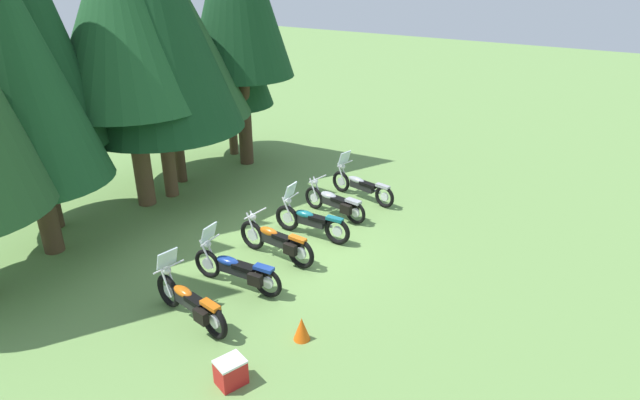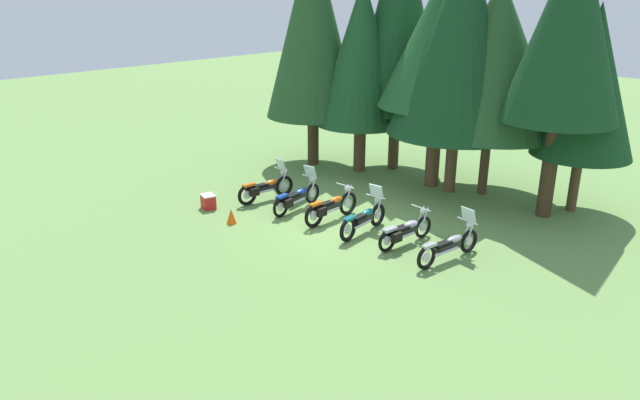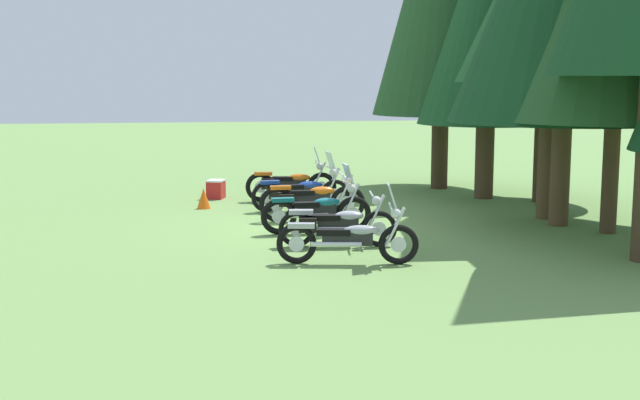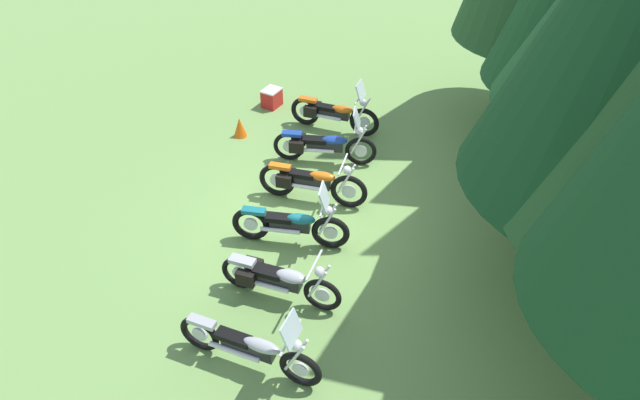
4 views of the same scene
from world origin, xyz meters
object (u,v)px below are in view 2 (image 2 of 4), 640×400
motorcycle_0 (265,188)px  motorcycle_4 (405,231)px  motorcycle_5 (450,245)px  pine_tree_3 (441,40)px  motorcycle_1 (296,197)px  pine_tree_7 (591,82)px  pine_tree_1 (362,53)px  pine_tree_4 (461,42)px  motorcycle_3 (364,219)px  picnic_cooler (208,201)px  traffic_cone (231,216)px  pine_tree_6 (569,26)px  pine_tree_5 (495,58)px  pine_tree_0 (313,25)px  motorcycle_2 (331,207)px  pine_tree_2 (400,14)px

motorcycle_0 → motorcycle_4: (5.62, 0.16, -0.03)m
motorcycle_5 → pine_tree_3: 7.95m
motorcycle_1 → pine_tree_7: 9.74m
pine_tree_1 → pine_tree_4: size_ratio=0.88×
motorcycle_0 → motorcycle_3: size_ratio=1.01×
motorcycle_3 → pine_tree_3: (-0.95, 5.21, 4.76)m
pine_tree_1 → pine_tree_7: 8.04m
pine_tree_4 → pine_tree_3: bearing=170.8°
pine_tree_4 → motorcycle_4: bearing=-73.3°
pine_tree_1 → picnic_cooler: bearing=-98.3°
pine_tree_7 → picnic_cooler: bearing=-138.4°
motorcycle_4 → pine_tree_4: (-1.49, 4.97, 4.77)m
motorcycle_3 → traffic_cone: (-3.49, -2.18, -0.22)m
pine_tree_1 → pine_tree_6: 7.56m
pine_tree_1 → motorcycle_0: bearing=-91.6°
motorcycle_5 → pine_tree_3: (-3.78, 5.12, 4.78)m
motorcycle_4 → pine_tree_5: size_ratio=0.30×
motorcycle_3 → pine_tree_1: 7.59m
motorcycle_5 → pine_tree_6: (0.52, 4.94, 5.40)m
motorcycle_3 → pine_tree_0: pine_tree_0 is taller
picnic_cooler → pine_tree_4: bearing=54.3°
motorcycle_0 → pine_tree_7: size_ratio=0.34×
motorcycle_3 → pine_tree_5: (0.86, 5.67, 4.26)m
motorcycle_2 → pine_tree_6: size_ratio=0.26×
pine_tree_0 → pine_tree_5: size_ratio=1.26×
pine_tree_0 → pine_tree_2: (2.78, 1.76, 0.43)m
motorcycle_0 → pine_tree_5: (5.10, 5.72, 4.26)m
traffic_cone → motorcycle_2: bearing=46.2°
pine_tree_4 → motorcycle_1: bearing=-118.0°
motorcycle_1 → motorcycle_2: (1.45, 0.05, 0.00)m
motorcycle_1 → pine_tree_4: size_ratio=0.28×
motorcycle_2 → motorcycle_3: bearing=-89.3°
motorcycle_4 → picnic_cooler: (-6.46, -1.94, -0.19)m
motorcycle_0 → traffic_cone: bearing=-152.0°
pine_tree_2 → picnic_cooler: bearing=-102.6°
motorcycle_2 → pine_tree_0: pine_tree_0 is taller
motorcycle_4 → pine_tree_1: size_ratio=0.29×
pine_tree_7 → traffic_cone: pine_tree_7 is taller
pine_tree_2 → pine_tree_4: (3.20, -1.00, -0.76)m
motorcycle_2 → pine_tree_0: bearing=50.7°
motorcycle_3 → pine_tree_2: size_ratio=0.23×
pine_tree_6 → traffic_cone: pine_tree_6 is taller
motorcycle_0 → picnic_cooler: size_ratio=3.88×
motorcycle_1 → pine_tree_3: pine_tree_3 is taller
motorcycle_1 → picnic_cooler: size_ratio=4.02×
motorcycle_3 → pine_tree_1: pine_tree_1 is taller
pine_tree_0 → pine_tree_3: pine_tree_0 is taller
motorcycle_5 → pine_tree_4: bearing=40.8°
motorcycle_0 → traffic_cone: (0.75, -2.12, -0.22)m
pine_tree_7 → picnic_cooler: size_ratio=11.31×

